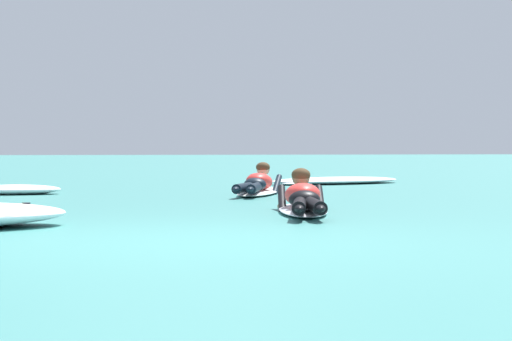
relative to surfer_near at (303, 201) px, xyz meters
The scene contains 5 objects.
ground_plane 7.27m from the surfer_near, 103.16° to the left, with size 120.00×120.00×0.00m, color #387A75.
surfer_near is the anchor object (origin of this frame).
surfer_far 4.08m from the surfer_near, 87.55° to the left, with size 1.24×2.53×0.55m.
whitewater_mid_left 5.97m from the surfer_near, 125.83° to the left, with size 1.47×0.80×0.15m.
whitewater_far_band 8.44m from the surfer_near, 73.46° to the left, with size 3.13×2.17×0.13m.
Camera 1 is at (-0.62, -7.61, 0.75)m, focal length 68.56 mm.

